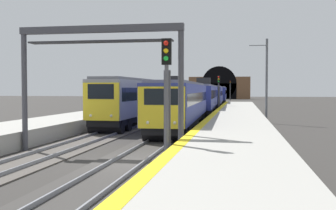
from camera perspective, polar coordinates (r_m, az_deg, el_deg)
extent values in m
plane|color=#302D2B|center=(17.70, -5.58, -8.26)|extent=(320.00, 320.00, 0.00)
cube|color=#9E9B93|center=(16.97, 8.86, -7.03)|extent=(112.00, 4.62, 0.99)
cube|color=yellow|center=(17.07, 1.91, -5.26)|extent=(112.00, 0.50, 0.01)
cube|color=#383533|center=(17.69, -5.58, -8.17)|extent=(160.00, 3.19, 0.06)
cube|color=gray|center=(17.88, -7.82, -7.72)|extent=(160.00, 0.07, 0.15)
cube|color=gray|center=(17.49, -3.30, -7.93)|extent=(160.00, 0.07, 0.15)
cube|color=#4C4742|center=(19.41, -18.72, -7.35)|extent=(160.00, 2.96, 0.06)
cube|color=gray|center=(19.75, -20.56, -6.90)|extent=(160.00, 0.07, 0.15)
cube|color=gray|center=(19.06, -16.82, -7.18)|extent=(160.00, 0.07, 0.15)
cube|color=navy|center=(32.85, 1.88, 0.56)|extent=(19.09, 3.31, 2.62)
cube|color=black|center=(32.84, 1.88, 1.06)|extent=(18.33, 3.33, 0.79)
cube|color=slate|center=(32.84, 1.88, 3.02)|extent=(18.51, 2.87, 0.20)
cube|color=black|center=(32.93, 1.87, -2.04)|extent=(18.70, 2.96, 0.50)
cylinder|color=black|center=(24.74, -0.46, -4.20)|extent=(0.96, 2.65, 0.90)
cylinder|color=black|center=(26.50, 0.16, -3.77)|extent=(0.96, 2.65, 0.90)
cylinder|color=black|center=(39.43, 3.02, -1.80)|extent=(0.96, 2.65, 0.90)
cylinder|color=black|center=(41.22, 3.27, -1.62)|extent=(0.96, 2.65, 0.90)
cube|color=yellow|center=(23.40, -0.94, -0.37)|extent=(0.19, 2.75, 2.42)
cube|color=black|center=(23.34, -0.97, 1.16)|extent=(0.09, 2.00, 0.94)
sphere|color=#F2EACC|center=(23.28, 0.94, -2.51)|extent=(0.20, 0.20, 0.20)
sphere|color=#F2EACC|center=(23.55, -2.86, -2.46)|extent=(0.20, 0.20, 0.20)
cube|color=navy|center=(52.37, 4.98, 1.18)|extent=(19.09, 3.31, 2.62)
cube|color=black|center=(52.37, 4.98, 1.57)|extent=(18.33, 3.33, 0.94)
cube|color=slate|center=(52.36, 4.99, 2.72)|extent=(18.51, 2.87, 0.20)
cube|color=black|center=(52.42, 4.98, -0.46)|extent=(18.70, 2.96, 0.50)
cylinder|color=black|center=(44.04, 4.24, -1.38)|extent=(0.96, 2.65, 0.90)
cylinder|color=black|center=(45.83, 4.42, -1.24)|extent=(0.96, 2.65, 0.90)
cylinder|color=black|center=(59.04, 5.40, -0.46)|extent=(0.96, 2.65, 0.90)
cylinder|color=black|center=(60.84, 5.50, -0.38)|extent=(0.96, 2.65, 0.90)
cube|color=navy|center=(71.97, 6.40, 1.46)|extent=(19.09, 3.31, 2.62)
cube|color=black|center=(71.96, 6.40, 1.67)|extent=(18.33, 3.33, 0.75)
cube|color=slate|center=(71.96, 6.40, 2.58)|extent=(18.51, 2.87, 0.20)
cube|color=black|center=(72.00, 6.39, 0.27)|extent=(18.70, 2.96, 0.50)
cylinder|color=black|center=(63.56, 6.07, -0.27)|extent=(0.96, 2.65, 0.90)
cylinder|color=black|center=(65.35, 6.14, -0.21)|extent=(0.96, 2.65, 0.90)
cylinder|color=black|center=(78.67, 6.60, 0.20)|extent=(0.96, 2.65, 0.90)
cylinder|color=black|center=(80.47, 6.65, 0.25)|extent=(0.96, 2.65, 0.90)
cube|color=navy|center=(91.59, 7.21, 1.62)|extent=(19.09, 3.31, 2.62)
cube|color=black|center=(91.58, 7.21, 1.82)|extent=(18.33, 3.33, 0.92)
cube|color=slate|center=(91.58, 7.21, 2.50)|extent=(18.51, 2.87, 0.20)
cube|color=black|center=(91.61, 7.20, 0.68)|extent=(18.70, 2.96, 0.50)
cylinder|color=black|center=(83.07, 7.04, 0.31)|extent=(0.96, 2.65, 0.90)
cylinder|color=black|center=(84.87, 7.07, 0.35)|extent=(0.96, 2.65, 0.90)
cylinder|color=black|center=(98.38, 7.31, 0.61)|extent=(0.96, 2.65, 0.90)
cylinder|color=black|center=(100.18, 7.34, 0.63)|extent=(0.96, 2.65, 0.90)
cube|color=black|center=(52.37, 4.99, 3.32)|extent=(1.34, 1.75, 0.90)
cube|color=gray|center=(37.21, -4.28, 1.09)|extent=(18.56, 3.09, 2.87)
cube|color=black|center=(37.20, -4.28, 1.64)|extent=(17.82, 3.11, 0.98)
cube|color=slate|center=(37.21, -4.28, 3.46)|extent=(17.99, 2.67, 0.20)
cube|color=black|center=(37.27, -4.27, -1.42)|extent=(18.18, 2.76, 0.55)
cylinder|color=black|center=(29.41, -8.63, -3.10)|extent=(1.05, 2.51, 1.00)
cylinder|color=black|center=(31.10, -7.50, -2.80)|extent=(1.05, 2.51, 1.00)
cylinder|color=black|center=(43.58, -1.97, -1.34)|extent=(1.05, 2.51, 1.00)
cylinder|color=black|center=(45.33, -1.44, -1.20)|extent=(1.05, 2.51, 1.00)
cube|color=yellow|center=(28.37, -9.34, 0.46)|extent=(0.17, 2.60, 2.62)
cube|color=black|center=(28.31, -9.38, 1.87)|extent=(0.08, 1.90, 1.03)
sphere|color=#F2EACC|center=(28.11, -7.95, -1.50)|extent=(0.20, 0.20, 0.20)
sphere|color=#F2EACC|center=(28.63, -10.76, -1.45)|extent=(0.20, 0.20, 0.20)
cube|color=gray|center=(56.02, 0.63, 1.48)|extent=(18.56, 3.09, 2.87)
cube|color=black|center=(56.02, 0.63, 1.90)|extent=(17.82, 3.11, 0.88)
cube|color=slate|center=(56.02, 0.63, 3.05)|extent=(17.99, 2.67, 0.20)
cube|color=black|center=(56.07, 0.63, -0.19)|extent=(18.18, 2.76, 0.55)
cylinder|color=black|center=(48.24, -1.14, -1.00)|extent=(1.05, 2.51, 1.00)
cylinder|color=black|center=(50.00, -0.69, -0.88)|extent=(1.05, 2.51, 1.00)
cylinder|color=black|center=(62.20, 1.70, -0.27)|extent=(1.05, 2.51, 1.00)
cylinder|color=black|center=(63.97, 1.97, -0.20)|extent=(1.05, 2.51, 1.00)
cube|color=gray|center=(75.05, 3.07, 1.67)|extent=(18.56, 3.09, 2.87)
cube|color=black|center=(75.04, 3.07, 1.94)|extent=(17.82, 3.11, 0.89)
cube|color=slate|center=(75.05, 3.07, 2.84)|extent=(17.99, 2.67, 0.20)
cube|color=black|center=(75.08, 3.06, 0.43)|extent=(18.18, 2.76, 0.55)
cylinder|color=black|center=(67.37, 2.10, -0.08)|extent=(1.05, 2.51, 1.00)
cylinder|color=black|center=(69.15, 2.34, -0.02)|extent=(1.05, 2.51, 1.00)
cylinder|color=black|center=(81.04, 3.68, 0.31)|extent=(1.05, 2.51, 1.00)
cylinder|color=black|center=(82.83, 3.84, 0.35)|extent=(1.05, 2.51, 1.00)
cube|color=black|center=(56.03, 0.63, 3.61)|extent=(1.33, 1.65, 0.90)
cylinder|color=#4C4C54|center=(16.45, -0.20, -1.68)|extent=(0.16, 0.16, 4.20)
cube|color=black|center=(16.48, -0.20, 7.46)|extent=(0.20, 0.38, 1.05)
cube|color=#4C4C54|center=(16.59, -0.11, -1.65)|extent=(0.04, 0.28, 3.78)
sphere|color=red|center=(16.38, -0.28, 8.63)|extent=(0.20, 0.20, 0.20)
sphere|color=yellow|center=(16.35, -0.28, 7.59)|extent=(0.20, 0.20, 0.20)
sphere|color=green|center=(16.33, -0.28, 6.54)|extent=(0.20, 0.20, 0.20)
cylinder|color=#38383D|center=(54.98, 7.09, 0.95)|extent=(0.16, 0.16, 4.00)
cube|color=black|center=(54.99, 7.10, 3.58)|extent=(0.20, 0.38, 1.05)
cube|color=#38383D|center=(55.12, 7.10, 0.95)|extent=(0.04, 0.28, 3.60)
sphere|color=red|center=(54.87, 7.09, 3.92)|extent=(0.20, 0.20, 0.20)
sphere|color=yellow|center=(54.86, 7.09, 3.61)|extent=(0.20, 0.20, 0.20)
sphere|color=green|center=(54.85, 7.09, 3.30)|extent=(0.20, 0.20, 0.20)
cylinder|color=#38383D|center=(113.79, 8.68, 1.81)|extent=(0.16, 0.16, 4.84)
cube|color=black|center=(113.80, 8.69, 3.22)|extent=(0.20, 0.38, 0.75)
cube|color=#38383D|center=(113.93, 8.69, 1.81)|extent=(0.04, 0.28, 4.36)
sphere|color=red|center=(113.67, 8.69, 3.31)|extent=(0.20, 0.20, 0.20)
sphere|color=yellow|center=(113.67, 8.69, 3.16)|extent=(0.20, 0.20, 0.20)
cylinder|color=#3F3F47|center=(22.56, -19.42, 1.62)|extent=(0.28, 0.28, 6.05)
cylinder|color=#3F3F47|center=(19.83, 1.83, 1.68)|extent=(0.28, 0.28, 6.05)
cube|color=#3F3F47|center=(21.05, -9.55, 10.42)|extent=(0.36, 8.54, 0.35)
cube|color=#2D2D33|center=(20.97, -9.54, 8.73)|extent=(0.70, 7.43, 0.08)
cube|color=brown|center=(134.49, 7.19, 2.39)|extent=(2.65, 19.90, 7.23)
cube|color=black|center=(133.12, 7.15, 1.92)|extent=(0.12, 11.14, 5.06)
cylinder|color=black|center=(133.13, 7.16, 3.01)|extent=(0.12, 11.14, 11.14)
cylinder|color=#595B60|center=(39.22, 13.61, 3.25)|extent=(0.22, 0.22, 7.91)
cylinder|color=#595B60|center=(39.38, 12.48, 8.15)|extent=(0.08, 1.61, 0.08)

